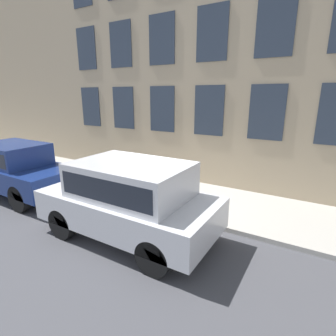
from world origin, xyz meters
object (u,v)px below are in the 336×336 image
object	(u,v)px
parked_truck_silver_near	(130,196)
parked_car_navy_far	(14,167)
person	(164,175)
fire_hydrant	(172,193)

from	to	relation	value
parked_truck_silver_near	parked_car_navy_far	xyz separation A→B (m)	(0.20, 5.31, -0.07)
person	parked_truck_silver_near	bearing A→B (deg)	-156.60
fire_hydrant	parked_car_navy_far	distance (m)	5.67
person	parked_car_navy_far	bearing A→B (deg)	124.94
fire_hydrant	person	world-z (taller)	person
fire_hydrant	parked_truck_silver_near	distance (m)	2.06
fire_hydrant	parked_car_navy_far	bearing A→B (deg)	108.32
person	parked_truck_silver_near	size ratio (longest dim) A/B	0.33
person	parked_car_navy_far	world-z (taller)	parked_car_navy_far
fire_hydrant	person	bearing A→B (deg)	70.48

